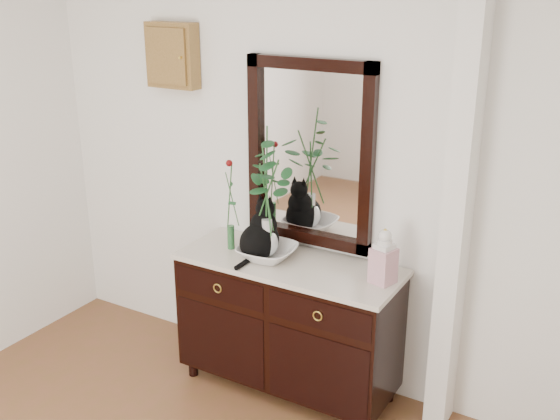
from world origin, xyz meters
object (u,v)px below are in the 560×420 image
Objects in this scene: lotus_bowl at (267,252)px; ginger_jar at (384,256)px; cat at (259,230)px; sideboard at (288,319)px.

ginger_jar is (0.70, 0.05, 0.12)m from lotus_bowl.
lotus_bowl is at bearing -176.18° from ginger_jar.
cat reaches higher than ginger_jar.
sideboard is at bearing 8.09° from cat.
sideboard is at bearing 11.23° from lotus_bowl.
lotus_bowl is at bearing 1.23° from cat.
sideboard is 3.95× the size of lotus_bowl.
cat is at bearing -178.25° from lotus_bowl.
cat reaches higher than sideboard.
lotus_bowl is 1.07× the size of ginger_jar.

